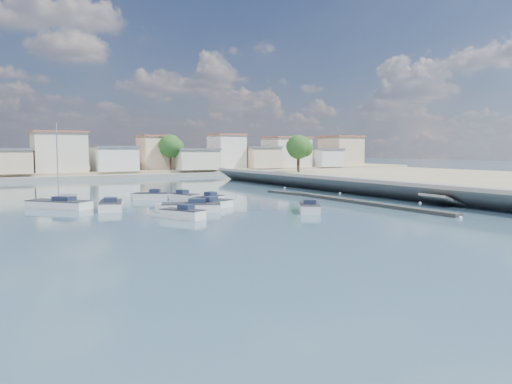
% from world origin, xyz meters
% --- Properties ---
extents(ground, '(400.00, 400.00, 0.00)m').
position_xyz_m(ground, '(0.00, 40.00, 0.00)').
color(ground, '#314B63').
rests_on(ground, ground).
extents(seawall_walkway, '(5.00, 90.00, 1.80)m').
position_xyz_m(seawall_walkway, '(18.50, 13.00, 0.90)').
color(seawall_walkway, slate).
rests_on(seawall_walkway, ground).
extents(breakwater, '(2.00, 31.02, 0.35)m').
position_xyz_m(breakwater, '(6.90, 12.69, 0.17)').
color(breakwater, black).
rests_on(breakwater, ground).
extents(far_shore_land, '(160.00, 40.00, 1.40)m').
position_xyz_m(far_shore_land, '(0.00, 92.00, 0.70)').
color(far_shore_land, gray).
rests_on(far_shore_land, ground).
extents(far_shore_quay, '(160.00, 2.50, 0.80)m').
position_xyz_m(far_shore_quay, '(0.00, 71.00, 0.40)').
color(far_shore_quay, slate).
rests_on(far_shore_quay, ground).
extents(far_town, '(113.01, 12.80, 8.35)m').
position_xyz_m(far_town, '(10.71, 76.92, 4.93)').
color(far_town, beige).
rests_on(far_town, far_shore_land).
extents(shore_trees, '(74.56, 38.32, 7.92)m').
position_xyz_m(shore_trees, '(8.34, 68.11, 6.22)').
color(shore_trees, '#38281E').
rests_on(shore_trees, ground).
extents(motorboat_a, '(3.38, 4.41, 1.48)m').
position_xyz_m(motorboat_a, '(-14.92, 9.06, 0.38)').
color(motorboat_a, silver).
rests_on(motorboat_a, ground).
extents(motorboat_b, '(4.01, 4.86, 1.48)m').
position_xyz_m(motorboat_b, '(-2.13, 7.30, 0.38)').
color(motorboat_b, silver).
rests_on(motorboat_b, ground).
extents(motorboat_c, '(6.34, 4.30, 1.48)m').
position_xyz_m(motorboat_c, '(-12.49, 13.29, 0.38)').
color(motorboat_c, silver).
rests_on(motorboat_c, ground).
extents(motorboat_d, '(4.40, 3.17, 1.48)m').
position_xyz_m(motorboat_d, '(-7.88, 18.94, 0.38)').
color(motorboat_d, silver).
rests_on(motorboat_d, ground).
extents(motorboat_e, '(3.56, 6.12, 1.48)m').
position_xyz_m(motorboat_e, '(-18.63, 19.01, 0.38)').
color(motorboat_e, silver).
rests_on(motorboat_e, ground).
extents(motorboat_f, '(4.47, 3.57, 1.48)m').
position_xyz_m(motorboat_f, '(-12.14, 26.42, 0.38)').
color(motorboat_f, silver).
rests_on(motorboat_f, ground).
extents(motorboat_g, '(2.86, 4.70, 1.48)m').
position_xyz_m(motorboat_g, '(-8.85, 22.89, 0.38)').
color(motorboat_g, silver).
rests_on(motorboat_g, ground).
extents(motorboat_h, '(5.12, 3.61, 1.48)m').
position_xyz_m(motorboat_h, '(-9.09, 14.46, 0.38)').
color(motorboat_h, silver).
rests_on(motorboat_h, ground).
extents(sailboat, '(6.23, 6.69, 9.00)m').
position_xyz_m(sailboat, '(-23.37, 22.62, 0.41)').
color(sailboat, silver).
rests_on(sailboat, ground).
extents(mooring_buoys, '(14.51, 36.41, 0.32)m').
position_xyz_m(mooring_buoys, '(7.05, 15.20, 0.05)').
color(mooring_buoys, white).
rests_on(mooring_buoys, ground).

